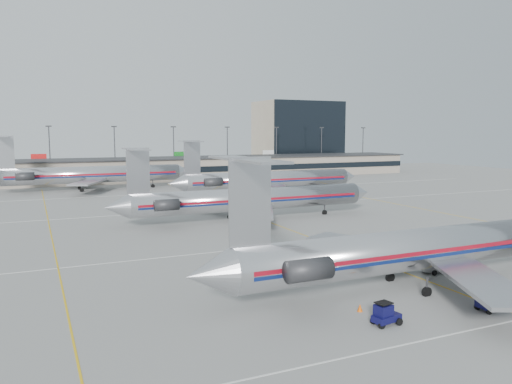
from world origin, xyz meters
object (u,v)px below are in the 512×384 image
jet_foreground (426,247)px  belt_loader (442,266)px  jet_second_row (247,199)px  tug_center (491,300)px

jet_foreground → belt_loader: jet_foreground is taller
jet_second_row → tug_center: (1.38, -42.97, -2.42)m
tug_center → belt_loader: bearing=64.2°
jet_foreground → tug_center: 7.28m
tug_center → belt_loader: belt_loader is taller
tug_center → jet_second_row: bearing=91.3°
jet_foreground → tug_center: (-0.02, -6.83, -2.52)m
tug_center → belt_loader: 10.27m
tug_center → belt_loader: size_ratio=0.52×
jet_foreground → jet_second_row: bearing=92.2°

